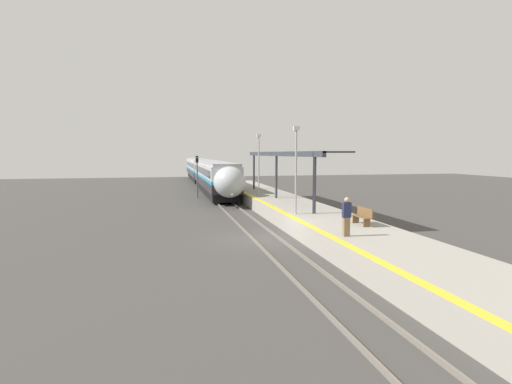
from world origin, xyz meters
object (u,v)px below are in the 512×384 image
(platform_bench, at_px, (363,216))
(lamppost_mid, at_px, (259,161))
(lamppost_near, at_px, (296,164))
(person_waiting, at_px, (347,216))
(railway_signal, at_px, (197,172))
(train, at_px, (205,171))

(platform_bench, height_order, lamppost_mid, lamppost_mid)
(platform_bench, height_order, lamppost_near, lamppost_near)
(person_waiting, height_order, lamppost_mid, lamppost_mid)
(platform_bench, xyz_separation_m, lamppost_mid, (-2.20, 14.34, 2.55))
(railway_signal, height_order, lamppost_mid, lamppost_mid)
(lamppost_mid, bearing_deg, lamppost_near, -90.00)
(train, relative_size, lamppost_near, 9.31)
(railway_signal, height_order, lamppost_near, lamppost_near)
(person_waiting, xyz_separation_m, lamppost_near, (-0.15, 6.73, 2.12))
(train, xyz_separation_m, person_waiting, (2.53, -40.63, -0.22))
(train, height_order, lamppost_near, lamppost_near)
(train, bearing_deg, railway_signal, -98.34)
(person_waiting, bearing_deg, lamppost_near, 91.26)
(lamppost_near, bearing_deg, railway_signal, 103.20)
(platform_bench, bearing_deg, person_waiting, -130.08)
(train, xyz_separation_m, platform_bench, (4.58, -38.19, -0.66))
(train, height_order, lamppost_mid, lamppost_mid)
(train, relative_size, lamppost_mid, 9.31)
(lamppost_near, bearing_deg, platform_bench, -62.82)
(platform_bench, height_order, person_waiting, person_waiting)
(lamppost_near, height_order, lamppost_mid, same)
(railway_signal, xyz_separation_m, lamppost_mid, (4.52, -9.22, 1.35))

